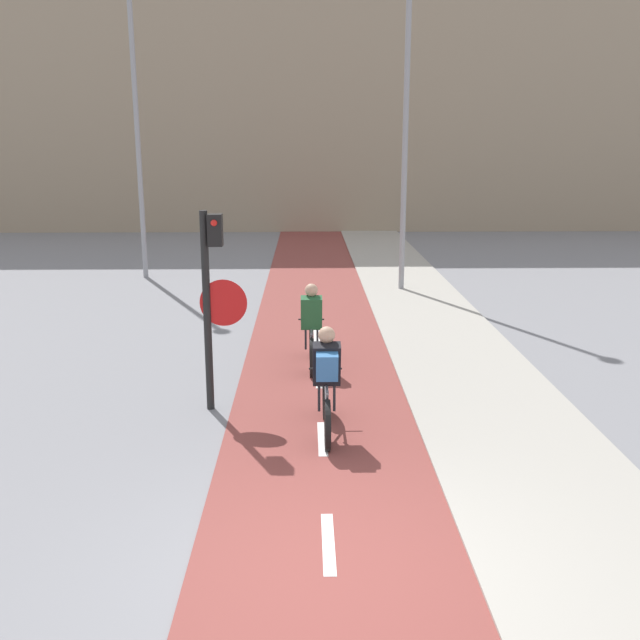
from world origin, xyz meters
TOP-DOWN VIEW (x-y plane):
  - ground_plane at (0.00, 0.00)m, footprint 120.00×120.00m
  - bike_lane at (0.00, 0.00)m, footprint 2.60×60.00m
  - sidewalk_strip at (2.50, 0.00)m, footprint 2.40×60.00m
  - building_row_background at (0.00, 27.56)m, footprint 60.00×5.20m
  - traffic_light_pole at (-1.52, 4.16)m, footprint 0.67×0.25m
  - street_lamp_far at (-4.82, 14.62)m, footprint 0.36×0.36m
  - street_lamp_sidewalk at (2.28, 12.64)m, footprint 0.36×0.36m
  - cyclist_near at (0.06, 3.18)m, footprint 0.46×1.70m
  - cyclist_far at (-0.12, 6.08)m, footprint 0.46×1.66m

SIDE VIEW (x-z plane):
  - ground_plane at x=0.00m, z-range 0.00..0.00m
  - bike_lane at x=0.00m, z-range 0.00..0.02m
  - sidewalk_strip at x=2.50m, z-range 0.00..0.05m
  - cyclist_far at x=-0.12m, z-range -0.07..1.40m
  - cyclist_near at x=0.06m, z-range -0.03..1.45m
  - traffic_light_pole at x=-1.52m, z-range 0.35..3.24m
  - street_lamp_far at x=-4.82m, z-range 0.80..9.05m
  - street_lamp_sidewalk at x=2.28m, z-range 0.80..9.24m
  - building_row_background at x=0.00m, z-range 0.01..11.98m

